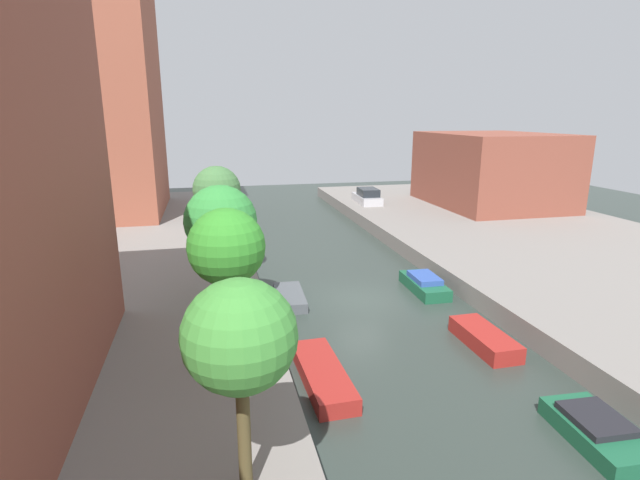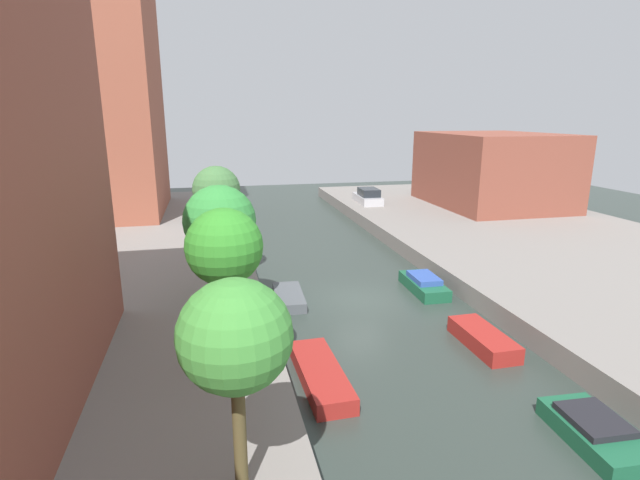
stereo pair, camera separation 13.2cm
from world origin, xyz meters
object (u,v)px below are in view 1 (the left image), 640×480
at_px(street_tree_0, 240,338).
at_px(parked_car, 367,197).
at_px(apartment_tower_far, 87,61).
at_px(moored_boat_right_2, 484,339).
at_px(low_block_right, 491,169).
at_px(moored_boat_right_3, 424,284).
at_px(street_tree_1, 226,248).
at_px(moored_boat_left_2, 290,297).
at_px(moored_boat_left_1, 323,375).
at_px(street_tree_3, 217,190).
at_px(moored_boat_right_1, 598,431).
at_px(street_tree_2, 221,222).

relative_size(street_tree_0, parked_car, 1.08).
xyz_separation_m(apartment_tower_far, moored_boat_right_2, (19.29, -27.85, -12.83)).
relative_size(low_block_right, moored_boat_right_3, 3.42).
xyz_separation_m(street_tree_1, moored_boat_right_2, (10.09, 1.17, -4.74)).
relative_size(street_tree_0, moored_boat_right_3, 1.32).
height_order(moored_boat_left_2, moored_boat_right_2, moored_boat_right_2).
distance_m(moored_boat_left_1, moored_boat_right_3, 10.62).
bearing_deg(moored_boat_right_3, moored_boat_left_2, 179.65).
bearing_deg(street_tree_3, moored_boat_right_2, -45.56).
xyz_separation_m(low_block_right, moored_boat_right_3, (-14.35, -17.27, -3.86)).
height_order(apartment_tower_far, street_tree_0, apartment_tower_far).
relative_size(apartment_tower_far, street_tree_0, 4.90).
relative_size(street_tree_1, street_tree_3, 0.97).
height_order(low_block_right, moored_boat_left_1, low_block_right).
relative_size(low_block_right, street_tree_1, 2.40).
relative_size(moored_boat_left_1, moored_boat_left_2, 1.32).
xyz_separation_m(street_tree_1, moored_boat_left_2, (3.21, 7.67, -4.82)).
relative_size(street_tree_1, moored_boat_right_1, 1.62).
height_order(street_tree_0, moored_boat_right_1, street_tree_0).
relative_size(parked_car, moored_boat_left_2, 1.35).
height_order(parked_car, moored_boat_right_2, parked_car).
bearing_deg(moored_boat_right_3, moored_boat_right_1, -91.86).
distance_m(street_tree_2, moored_boat_right_2, 12.06).
distance_m(low_block_right, moored_boat_right_1, 33.48).
relative_size(street_tree_1, moored_boat_left_2, 1.57).
bearing_deg(street_tree_3, parked_car, 49.95).
height_order(street_tree_1, moored_boat_left_1, street_tree_1).
xyz_separation_m(street_tree_2, moored_boat_right_2, (10.09, -5.06, -4.25)).
xyz_separation_m(street_tree_3, moored_boat_right_3, (10.45, -3.82, -4.81)).
height_order(low_block_right, moored_boat_right_1, low_block_right).
bearing_deg(street_tree_1, moored_boat_right_3, 36.13).
relative_size(street_tree_1, street_tree_2, 1.03).
bearing_deg(moored_boat_left_2, street_tree_2, -155.77).
bearing_deg(low_block_right, street_tree_2, -143.02).
bearing_deg(moored_boat_left_1, street_tree_2, 116.25).
bearing_deg(moored_boat_right_2, street_tree_2, 153.35).
distance_m(moored_boat_right_1, moored_boat_right_2, 6.06).
bearing_deg(parked_car, street_tree_1, -116.57).
bearing_deg(apartment_tower_far, parked_car, -1.83).
height_order(moored_boat_right_1, moored_boat_right_3, moored_boat_right_3).
xyz_separation_m(parked_car, moored_boat_right_1, (-4.09, -33.17, -1.25)).
distance_m(street_tree_1, moored_boat_right_2, 11.21).
height_order(street_tree_1, moored_boat_right_3, street_tree_1).
height_order(street_tree_3, moored_boat_left_1, street_tree_3).
relative_size(apartment_tower_far, street_tree_3, 4.44).
xyz_separation_m(low_block_right, street_tree_0, (-24.80, -30.58, 0.48)).
bearing_deg(moored_boat_right_3, parked_car, 79.88).
height_order(apartment_tower_far, moored_boat_right_1, apartment_tower_far).
height_order(parked_car, moored_boat_left_2, parked_car).
xyz_separation_m(street_tree_3, moored_boat_right_2, (10.09, -10.29, -4.86)).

